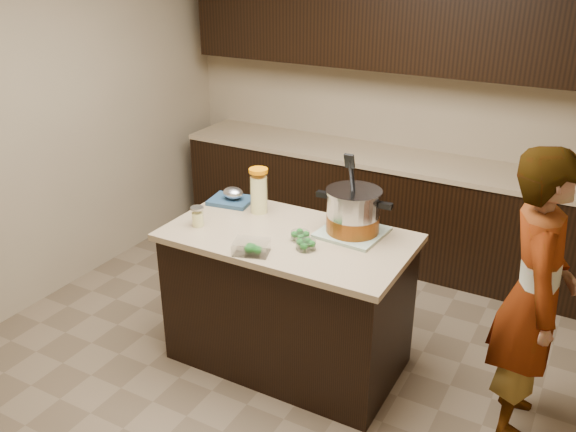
% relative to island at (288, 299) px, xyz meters
% --- Properties ---
extents(ground_plane, '(4.00, 4.00, 0.00)m').
position_rel_island_xyz_m(ground_plane, '(0.00, 0.00, -0.45)').
color(ground_plane, brown).
rests_on(ground_plane, ground).
extents(room_shell, '(4.04, 4.04, 2.72)m').
position_rel_island_xyz_m(room_shell, '(0.00, 0.00, 1.26)').
color(room_shell, tan).
rests_on(room_shell, ground).
extents(back_cabinets, '(3.60, 0.63, 2.33)m').
position_rel_island_xyz_m(back_cabinets, '(0.00, 1.74, 0.49)').
color(back_cabinets, black).
rests_on(back_cabinets, ground).
extents(island, '(1.46, 0.81, 0.90)m').
position_rel_island_xyz_m(island, '(0.00, 0.00, 0.00)').
color(island, black).
rests_on(island, ground).
extents(dish_towel, '(0.39, 0.39, 0.02)m').
position_rel_island_xyz_m(dish_towel, '(0.33, 0.19, 0.46)').
color(dish_towel, '#557E5E').
rests_on(dish_towel, island).
extents(stock_pot, '(0.46, 0.34, 0.47)m').
position_rel_island_xyz_m(stock_pot, '(0.33, 0.19, 0.58)').
color(stock_pot, '#B7B7BC').
rests_on(stock_pot, dish_towel).
extents(lemonade_pitcher, '(0.12, 0.12, 0.29)m').
position_rel_island_xyz_m(lemonade_pitcher, '(-0.32, 0.20, 0.58)').
color(lemonade_pitcher, '#F3EC94').
rests_on(lemonade_pitcher, island).
extents(mason_jar, '(0.09, 0.09, 0.13)m').
position_rel_island_xyz_m(mason_jar, '(-0.54, -0.16, 0.51)').
color(mason_jar, '#F3EC94').
rests_on(mason_jar, island).
extents(broccoli_tub_left, '(0.14, 0.14, 0.05)m').
position_rel_island_xyz_m(broccoli_tub_left, '(0.10, -0.03, 0.47)').
color(broccoli_tub_left, silver).
rests_on(broccoli_tub_left, island).
extents(broccoli_tub_right, '(0.13, 0.13, 0.05)m').
position_rel_island_xyz_m(broccoli_tub_right, '(0.18, -0.12, 0.47)').
color(broccoli_tub_right, silver).
rests_on(broccoli_tub_right, island).
extents(broccoli_tub_rect, '(0.23, 0.20, 0.07)m').
position_rel_island_xyz_m(broccoli_tub_rect, '(-0.06, -0.31, 0.48)').
color(broccoli_tub_rect, silver).
rests_on(broccoli_tub_rect, island).
extents(blue_tray, '(0.30, 0.26, 0.10)m').
position_rel_island_xyz_m(blue_tray, '(-0.56, 0.25, 0.48)').
color(blue_tray, navy).
rests_on(blue_tray, island).
extents(person, '(0.50, 0.66, 1.62)m').
position_rel_island_xyz_m(person, '(1.38, 0.12, 0.36)').
color(person, gray).
rests_on(person, ground).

